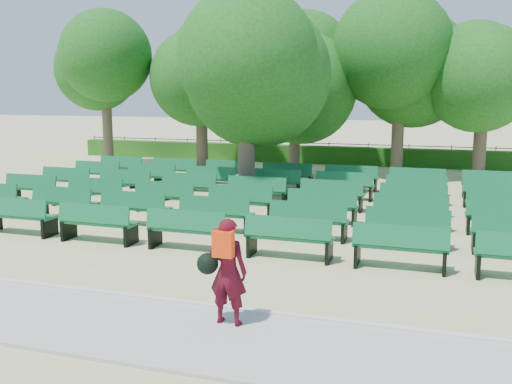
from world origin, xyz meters
TOP-DOWN VIEW (x-y plane):
  - ground at (0.00, 0.00)m, footprint 120.00×120.00m
  - paving at (0.00, -7.40)m, footprint 30.00×2.20m
  - curb at (0.00, -6.25)m, footprint 30.00×0.12m
  - hedge at (0.00, 14.00)m, footprint 26.00×0.70m
  - fence at (0.00, 14.40)m, footprint 26.00×0.10m
  - tree_line at (0.00, 10.00)m, footprint 21.80×6.80m
  - bench_array at (0.97, 1.68)m, footprint 1.95×0.63m
  - tree_among at (0.26, 3.27)m, footprint 4.92×4.92m
  - person at (3.37, -6.85)m, footprint 0.81×0.49m

SIDE VIEW (x-z plane):
  - ground at x=0.00m, z-range 0.00..0.00m
  - fence at x=0.00m, z-range -0.51..0.51m
  - tree_line at x=0.00m, z-range -3.52..3.52m
  - paving at x=0.00m, z-range 0.00..0.06m
  - curb at x=0.00m, z-range 0.00..0.10m
  - bench_array at x=0.97m, z-range -0.51..0.71m
  - hedge at x=0.00m, z-range 0.00..0.90m
  - person at x=3.37m, z-range 0.09..1.78m
  - tree_among at x=0.26m, z-range 1.16..7.98m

